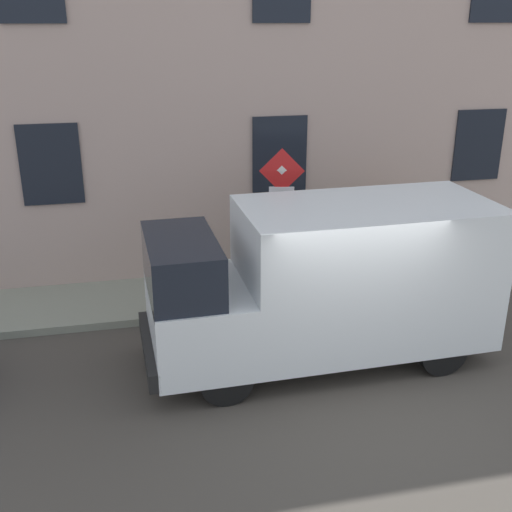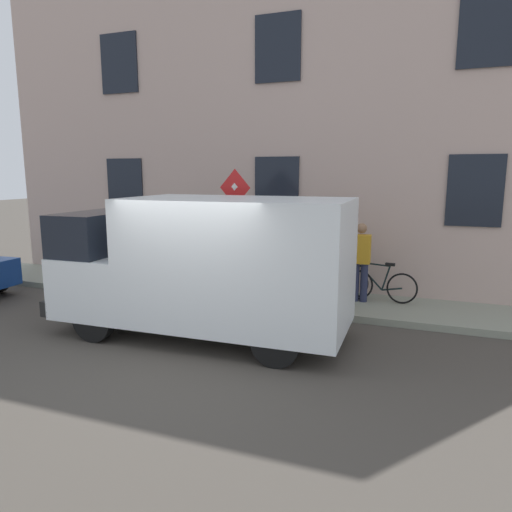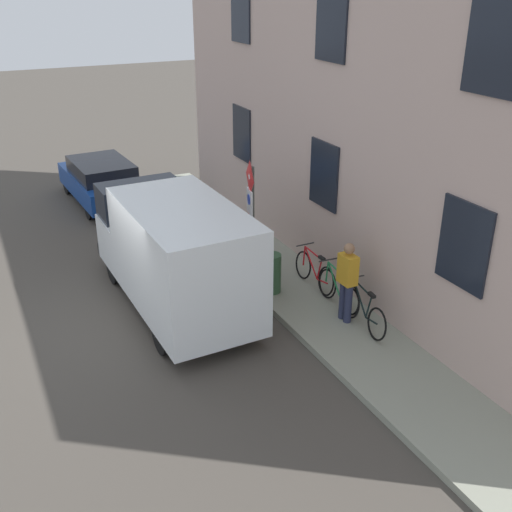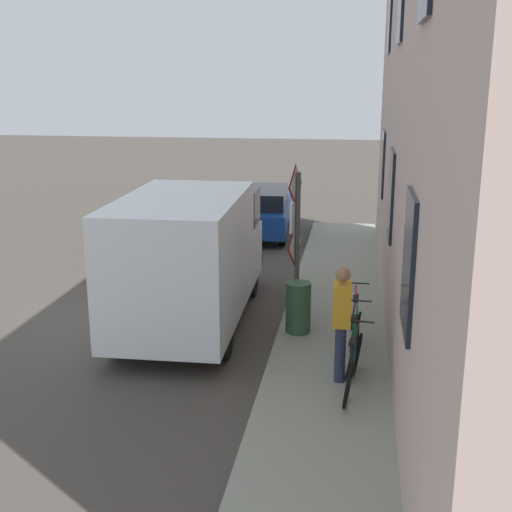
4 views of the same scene
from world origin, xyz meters
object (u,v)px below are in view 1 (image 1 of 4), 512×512
Objects in this scene: delivery_van at (327,280)px; pedestrian at (390,229)px; bicycle_red at (315,257)px; litter_bin at (317,272)px; sign_post_stacked at (281,212)px; bicycle_black at (400,250)px; bicycle_green at (358,254)px.

delivery_van is 3.66m from pedestrian.
bicycle_red is 0.99× the size of pedestrian.
pedestrian is 1.91× the size of litter_bin.
delivery_van is at bearing -172.89° from sign_post_stacked.
sign_post_stacked reaches higher than bicycle_red.
bicycle_green is at bearing 6.19° from bicycle_black.
bicycle_green is 1.00× the size of bicycle_red.
bicycle_green is (1.13, -1.96, -1.35)m from sign_post_stacked.
bicycle_black and bicycle_green have the same top height.
bicycle_black and bicycle_red have the same top height.
delivery_van is 3.14× the size of bicycle_red.
bicycle_black is (1.13, -2.90, -1.35)m from sign_post_stacked.
bicycle_green is 1.55m from litter_bin.
pedestrian is (-0.20, 0.35, 0.56)m from bicycle_black.
bicycle_red is at bearing -42.18° from sign_post_stacked.
bicycle_green is at bearing -121.00° from delivery_van.
delivery_van is 4.11m from bicycle_black.
bicycle_green is 0.94m from bicycle_red.
delivery_van reaches higher than pedestrian.
litter_bin is (2.05, -0.52, -0.74)m from delivery_van.
sign_post_stacked reaches higher than bicycle_green.
delivery_van is at bearing 165.68° from litter_bin.
delivery_van is 2.24m from litter_bin.
litter_bin is at bearing 112.21° from pedestrian.
bicycle_black is at bearing -62.01° from pedestrian.
sign_post_stacked is 0.51× the size of delivery_van.
litter_bin is (0.15, -0.76, -1.27)m from sign_post_stacked.
bicycle_red is (-0.00, 1.88, 0.00)m from bicycle_black.
bicycle_black is 1.00× the size of pedestrian.
bicycle_black is at bearing -65.40° from litter_bin.
pedestrian reaches higher than bicycle_black.
sign_post_stacked reaches higher than delivery_van.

